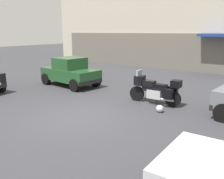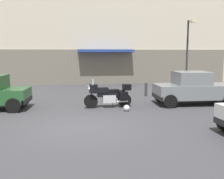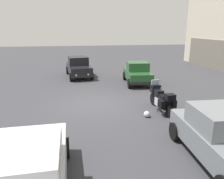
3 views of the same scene
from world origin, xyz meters
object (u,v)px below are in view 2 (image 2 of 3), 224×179
Objects in this scene: car_wagon_end at (193,88)px; bollard_curbside at (146,89)px; streetlamp_curbside at (188,49)px; helmet at (127,108)px; motorcycle at (109,94)px.

car_wagon_end is 4.76× the size of bollard_curbside.
streetlamp_curbside is 5.54× the size of bollard_curbside.
car_wagon_end is at bearing 16.17° from helmet.
car_wagon_end is at bearing -110.29° from streetlamp_curbside.
car_wagon_end is 0.86× the size of streetlamp_curbside.
bollard_curbside is at bearing -163.38° from streetlamp_curbside.
motorcycle is at bearing 125.98° from helmet.
motorcycle is 4.26m from car_wagon_end.
motorcycle reaches higher than helmet.
car_wagon_end is (3.59, 1.04, 0.67)m from helmet.
helmet is at bearing -117.25° from bollard_curbside.
helmet is at bearing -161.06° from car_wagon_end.
car_wagon_end reaches higher than helmet.
helmet is 4.35m from bollard_curbside.
streetlamp_curbside is (5.62, 3.83, 2.18)m from motorcycle.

